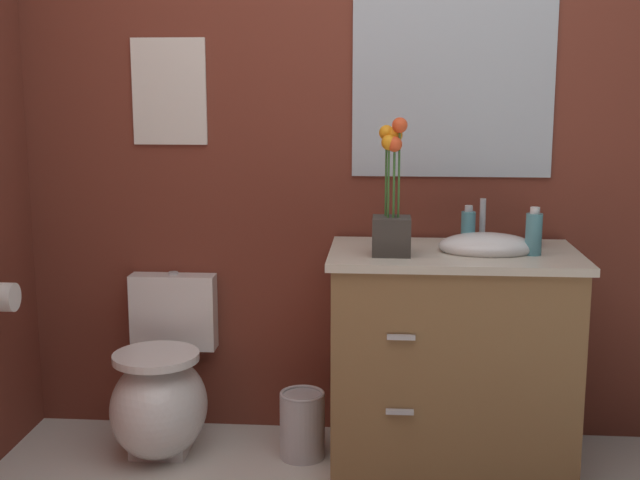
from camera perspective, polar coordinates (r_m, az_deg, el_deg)
wall_back at (r=3.44m, az=7.72°, el=6.88°), size 4.66×0.05×2.50m
toilet at (r=3.47m, az=-10.80°, el=-10.24°), size 0.38×0.59×0.69m
vanity_cabinet at (r=3.28m, az=9.04°, el=-7.85°), size 0.94×0.56×1.03m
flower_vase at (r=3.05m, az=4.95°, el=1.98°), size 0.14×0.14×0.50m
soap_bottle at (r=3.31m, az=14.57°, el=0.72°), size 0.05×0.05×0.15m
lotion_bottle at (r=3.15m, az=14.46°, el=0.45°), size 0.06×0.06×0.18m
hand_wash_bottle at (r=3.28m, az=10.13°, el=0.84°), size 0.06×0.06×0.16m
trash_bin at (r=3.39m, az=-1.22°, el=-12.52°), size 0.18×0.18×0.27m
wall_poster at (r=3.51m, az=-10.31°, el=9.99°), size 0.31×0.01×0.43m
wall_mirror at (r=3.41m, az=9.10°, el=10.18°), size 0.80×0.01×0.70m
toilet_paper_roll at (r=3.35m, az=-21.05°, el=-3.67°), size 0.11×0.11×0.11m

